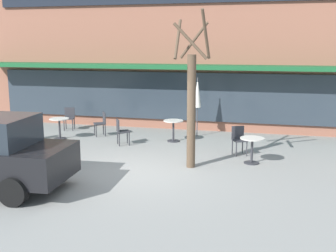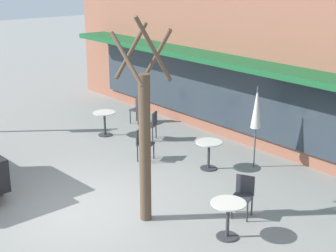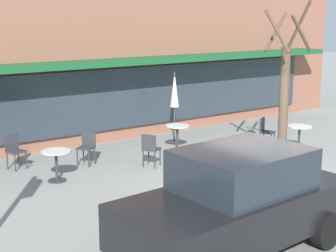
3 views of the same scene
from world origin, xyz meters
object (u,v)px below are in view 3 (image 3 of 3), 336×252
at_px(cafe_chair_0, 14,149).
at_px(cafe_table_streetside, 177,133).
at_px(cafe_chair_2, 150,148).
at_px(street_tree, 284,97).
at_px(patio_umbrella_green_folded, 175,90).
at_px(parked_sedan, 237,201).
at_px(cafe_table_near_wall, 56,161).
at_px(cafe_table_by_tree, 299,134).
at_px(cafe_chair_1, 87,145).
at_px(cafe_chair_3, 265,130).

bearing_deg(cafe_chair_0, cafe_table_streetside, -12.47).
height_order(cafe_chair_2, street_tree, street_tree).
relative_size(patio_umbrella_green_folded, parked_sedan, 0.51).
distance_m(cafe_chair_2, street_tree, 3.71).
relative_size(cafe_table_near_wall, cafe_table_by_tree, 1.00).
height_order(cafe_table_streetside, cafe_chair_2, cafe_chair_2).
bearing_deg(cafe_chair_2, cafe_chair_0, 146.26).
bearing_deg(cafe_chair_1, street_tree, -38.45).
bearing_deg(cafe_table_near_wall, cafe_chair_2, -7.62).
bearing_deg(cafe_chair_2, cafe_chair_3, -4.08).
bearing_deg(cafe_table_by_tree, cafe_table_near_wall, 167.49).
height_order(cafe_chair_0, parked_sedan, parked_sedan).
height_order(patio_umbrella_green_folded, cafe_chair_1, patio_umbrella_green_folded).
distance_m(cafe_table_by_tree, patio_umbrella_green_folded, 4.03).
bearing_deg(cafe_chair_0, street_tree, -34.54).
height_order(cafe_table_near_wall, street_tree, street_tree).
bearing_deg(cafe_table_streetside, cafe_chair_1, 174.87).
distance_m(cafe_table_streetside, parked_sedan, 6.74).
xyz_separation_m(cafe_table_streetside, patio_umbrella_green_folded, (0.66, 1.03, 1.11)).
distance_m(cafe_table_near_wall, cafe_chair_2, 2.52).
xyz_separation_m(cafe_table_streetside, cafe_table_by_tree, (2.85, -2.17, 0.00)).
relative_size(cafe_chair_1, parked_sedan, 0.21).
height_order(cafe_chair_0, cafe_chair_1, same).
bearing_deg(street_tree, cafe_table_streetside, 112.29).
bearing_deg(cafe_chair_3, cafe_chair_0, 162.06).
relative_size(cafe_chair_1, street_tree, 0.21).
bearing_deg(cafe_table_streetside, cafe_table_by_tree, -37.22).
bearing_deg(cafe_table_by_tree, parked_sedan, -148.29).
distance_m(cafe_chair_1, parked_sedan, 6.19).
bearing_deg(parked_sedan, cafe_chair_0, 100.92).
bearing_deg(street_tree, patio_umbrella_green_folded, 97.85).
relative_size(cafe_chair_0, cafe_chair_3, 1.00).
relative_size(cafe_table_near_wall, street_tree, 0.18).
bearing_deg(cafe_chair_1, cafe_table_streetside, -5.13).
xyz_separation_m(cafe_chair_0, parked_sedan, (1.33, -6.92, 0.35)).
xyz_separation_m(parked_sedan, street_tree, (4.42, 2.95, 0.99)).
height_order(cafe_chair_1, cafe_chair_2, same).
bearing_deg(cafe_table_near_wall, cafe_chair_1, 34.59).
xyz_separation_m(cafe_table_by_tree, parked_sedan, (-6.06, -3.74, 0.36)).
relative_size(cafe_chair_2, parked_sedan, 0.21).
xyz_separation_m(cafe_table_by_tree, street_tree, (-1.64, -0.79, 1.36)).
relative_size(cafe_table_streetside, cafe_chair_0, 0.85).
bearing_deg(cafe_chair_2, cafe_table_streetside, 30.74).
bearing_deg(cafe_chair_2, cafe_table_near_wall, 172.38).
distance_m(cafe_chair_1, street_tree, 5.34).
relative_size(cafe_table_near_wall, cafe_chair_0, 0.85).
relative_size(cafe_table_near_wall, cafe_chair_3, 0.85).
bearing_deg(cafe_table_streetside, cafe_table_near_wall, -171.37).
relative_size(cafe_table_streetside, patio_umbrella_green_folded, 0.35).
xyz_separation_m(cafe_chair_1, street_tree, (4.04, -3.21, 1.35)).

